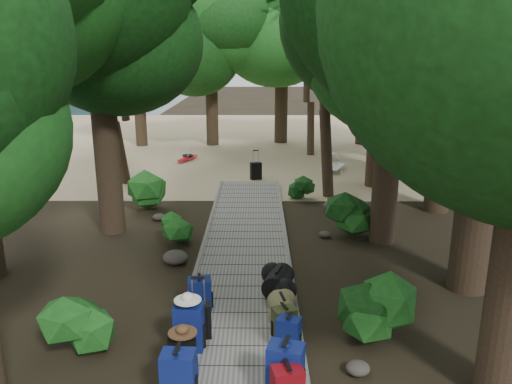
# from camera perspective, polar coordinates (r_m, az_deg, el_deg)

# --- Properties ---
(ground) EXTENTS (120.00, 120.00, 0.00)m
(ground) POSITION_cam_1_polar(r_m,az_deg,el_deg) (10.56, -1.42, -8.88)
(ground) COLOR black
(ground) RESTS_ON ground
(sand_beach) EXTENTS (40.00, 22.00, 0.02)m
(sand_beach) POSITION_cam_1_polar(r_m,az_deg,el_deg) (25.98, -0.42, 5.89)
(sand_beach) COLOR tan
(sand_beach) RESTS_ON ground
(boardwalk) EXTENTS (2.00, 12.00, 0.12)m
(boardwalk) POSITION_cam_1_polar(r_m,az_deg,el_deg) (11.46, -1.28, -6.54)
(boardwalk) COLOR gray
(boardwalk) RESTS_ON ground
(backpack_left_a) EXTENTS (0.43, 0.31, 0.79)m
(backpack_left_a) POSITION_cam_1_polar(r_m,az_deg,el_deg) (6.67, -8.84, -19.98)
(backpack_left_a) COLOR navy
(backpack_left_a) RESTS_ON boardwalk
(backpack_left_b) EXTENTS (0.42, 0.34, 0.68)m
(backpack_left_b) POSITION_cam_1_polar(r_m,az_deg,el_deg) (7.12, -8.43, -17.96)
(backpack_left_b) COLOR black
(backpack_left_b) RESTS_ON boardwalk
(backpack_left_c) EXTENTS (0.44, 0.32, 0.79)m
(backpack_left_c) POSITION_cam_1_polar(r_m,az_deg,el_deg) (7.67, -7.66, -14.76)
(backpack_left_c) COLOR navy
(backpack_left_c) RESTS_ON boardwalk
(backpack_left_d) EXTENTS (0.43, 0.33, 0.60)m
(backpack_left_d) POSITION_cam_1_polar(r_m,az_deg,el_deg) (8.78, -6.44, -11.27)
(backpack_left_d) COLOR navy
(backpack_left_d) RESTS_ON boardwalk
(backpack_right_b) EXTENTS (0.52, 0.42, 0.81)m
(backpack_right_b) POSITION_cam_1_polar(r_m,az_deg,el_deg) (6.71, 3.39, -19.45)
(backpack_right_b) COLOR navy
(backpack_right_b) RESTS_ON boardwalk
(backpack_right_c) EXTENTS (0.40, 0.34, 0.58)m
(backpack_right_c) POSITION_cam_1_polar(r_m,az_deg,el_deg) (7.64, 3.74, -15.71)
(backpack_right_c) COLOR navy
(backpack_right_c) RESTS_ON boardwalk
(backpack_right_d) EXTENTS (0.41, 0.36, 0.53)m
(backpack_right_d) POSITION_cam_1_polar(r_m,az_deg,el_deg) (7.97, 3.23, -14.46)
(backpack_right_d) COLOR #36411D
(backpack_right_d) RESTS_ON boardwalk
(duffel_right_khaki) EXTENTS (0.50, 0.65, 0.39)m
(duffel_right_khaki) POSITION_cam_1_polar(r_m,az_deg,el_deg) (8.45, 3.02, -13.11)
(duffel_right_khaki) COLOR olive
(duffel_right_khaki) RESTS_ON boardwalk
(duffel_right_black) EXTENTS (0.63, 0.81, 0.45)m
(duffel_right_black) POSITION_cam_1_polar(r_m,az_deg,el_deg) (9.27, 2.56, -10.19)
(duffel_right_black) COLOR black
(duffel_right_black) RESTS_ON boardwalk
(suitcase_on_boardwalk) EXTENTS (0.39, 0.26, 0.56)m
(suitcase_on_boardwalk) POSITION_cam_1_polar(r_m,az_deg,el_deg) (7.97, -6.50, -14.42)
(suitcase_on_boardwalk) COLOR black
(suitcase_on_boardwalk) RESTS_ON boardwalk
(lone_suitcase_on_sand) EXTENTS (0.43, 0.32, 0.61)m
(lone_suitcase_on_sand) POSITION_cam_1_polar(r_m,az_deg,el_deg) (17.81, -0.01, 2.42)
(lone_suitcase_on_sand) COLOR black
(lone_suitcase_on_sand) RESTS_ON sand_beach
(hat_brown) EXTENTS (0.39, 0.39, 0.12)m
(hat_brown) POSITION_cam_1_polar(r_m,az_deg,el_deg) (6.90, -8.41, -15.23)
(hat_brown) COLOR #51351E
(hat_brown) RESTS_ON backpack_left_b
(hat_white) EXTENTS (0.40, 0.40, 0.13)m
(hat_white) POSITION_cam_1_polar(r_m,az_deg,el_deg) (7.45, -7.84, -11.70)
(hat_white) COLOR silver
(hat_white) RESTS_ON backpack_left_c
(kayak) EXTENTS (1.95, 3.35, 0.33)m
(kayak) POSITION_cam_1_polar(r_m,az_deg,el_deg) (21.13, -7.80, 3.99)
(kayak) COLOR #B60F18
(kayak) RESTS_ON sand_beach
(sun_lounger) EXTENTS (1.36, 2.02, 0.62)m
(sun_lounger) POSITION_cam_1_polar(r_m,az_deg,el_deg) (19.26, 8.81, 3.27)
(sun_lounger) COLOR silver
(sun_lounger) RESTS_ON sand_beach
(tree_right_c) EXTENTS (4.93, 4.93, 8.53)m
(tree_right_c) POSITION_cam_1_polar(r_m,az_deg,el_deg) (11.64, 15.53, 14.50)
(tree_right_c) COLOR black
(tree_right_c) RESTS_ON ground
(tree_right_d) EXTENTS (5.48, 5.48, 10.05)m
(tree_right_d) POSITION_cam_1_polar(r_m,az_deg,el_deg) (14.67, 21.70, 17.08)
(tree_right_d) COLOR black
(tree_right_d) RESTS_ON ground
(tree_right_e) EXTENTS (4.86, 4.86, 8.74)m
(tree_right_e) POSITION_cam_1_polar(r_m,az_deg,el_deg) (16.94, 14.23, 15.11)
(tree_right_e) COLOR black
(tree_right_e) RESTS_ON ground
(tree_right_f) EXTENTS (5.68, 5.68, 10.14)m
(tree_right_f) POSITION_cam_1_polar(r_m,az_deg,el_deg) (20.25, 19.50, 16.69)
(tree_right_f) COLOR black
(tree_right_f) RESTS_ON ground
(tree_left_c) EXTENTS (5.10, 5.10, 8.87)m
(tree_left_c) POSITION_cam_1_polar(r_m,az_deg,el_deg) (12.53, -17.53, 15.17)
(tree_left_c) COLOR black
(tree_left_c) RESTS_ON ground
(tree_back_a) EXTENTS (4.86, 4.86, 8.41)m
(tree_back_a) POSITION_cam_1_polar(r_m,az_deg,el_deg) (24.49, -5.19, 15.10)
(tree_back_a) COLOR black
(tree_back_a) RESTS_ON ground
(tree_back_b) EXTENTS (5.18, 5.18, 9.25)m
(tree_back_b) POSITION_cam_1_polar(r_m,az_deg,el_deg) (25.16, 2.98, 16.12)
(tree_back_b) COLOR black
(tree_back_b) RESTS_ON ground
(tree_back_c) EXTENTS (5.25, 5.25, 9.44)m
(tree_back_c) POSITION_cam_1_polar(r_m,az_deg,el_deg) (25.20, 12.59, 15.99)
(tree_back_c) COLOR black
(tree_back_c) RESTS_ON ground
(tree_back_d) EXTENTS (4.70, 4.70, 7.83)m
(tree_back_d) POSITION_cam_1_polar(r_m,az_deg,el_deg) (24.81, -13.43, 14.10)
(tree_back_d) COLOR black
(tree_back_d) RESTS_ON ground
(palm_right_a) EXTENTS (4.75, 4.75, 8.09)m
(palm_right_a) POSITION_cam_1_polar(r_m,az_deg,el_deg) (15.66, 9.22, 14.17)
(palm_right_a) COLOR #134312
(palm_right_a) RESTS_ON ground
(palm_right_b) EXTENTS (4.77, 4.77, 9.22)m
(palm_right_b) POSITION_cam_1_polar(r_m,az_deg,el_deg) (20.52, 13.85, 15.79)
(palm_right_b) COLOR #134312
(palm_right_b) RESTS_ON ground
(palm_right_c) EXTENTS (4.36, 4.36, 6.94)m
(palm_right_c) POSITION_cam_1_polar(r_m,az_deg,el_deg) (22.26, 7.08, 13.12)
(palm_right_c) COLOR #134312
(palm_right_c) RESTS_ON ground
(palm_left_a) EXTENTS (4.14, 4.14, 6.59)m
(palm_left_a) POSITION_cam_1_polar(r_m,az_deg,el_deg) (17.43, -16.10, 11.43)
(palm_left_a) COLOR #134312
(palm_left_a) RESTS_ON ground
(rock_left_b) EXTENTS (0.33, 0.30, 0.18)m
(rock_left_b) POSITION_cam_1_polar(r_m,az_deg,el_deg) (9.42, -19.26, -12.40)
(rock_left_b) COLOR #4C473F
(rock_left_b) RESTS_ON ground
(rock_left_c) EXTENTS (0.54, 0.49, 0.30)m
(rock_left_c) POSITION_cam_1_polar(r_m,az_deg,el_deg) (10.92, -9.20, -7.38)
(rock_left_c) COLOR #4C473F
(rock_left_c) RESTS_ON ground
(rock_left_d) EXTENTS (0.34, 0.31, 0.19)m
(rock_left_d) POSITION_cam_1_polar(r_m,az_deg,el_deg) (13.77, -11.07, -2.83)
(rock_left_d) COLOR #4C473F
(rock_left_d) RESTS_ON ground
(rock_right_a) EXTENTS (0.35, 0.31, 0.19)m
(rock_right_a) POSITION_cam_1_polar(r_m,az_deg,el_deg) (7.58, 11.55, -19.12)
(rock_right_a) COLOR #4C473F
(rock_right_a) RESTS_ON ground
(rock_right_b) EXTENTS (0.42, 0.38, 0.23)m
(rock_right_b) POSITION_cam_1_polar(r_m,az_deg,el_deg) (9.84, 15.33, -10.65)
(rock_right_b) COLOR #4C473F
(rock_right_b) RESTS_ON ground
(rock_right_c) EXTENTS (0.29, 0.26, 0.16)m
(rock_right_c) POSITION_cam_1_polar(r_m,az_deg,el_deg) (12.41, 7.87, -4.81)
(rock_right_c) COLOR #4C473F
(rock_right_c) RESTS_ON ground
(rock_right_d) EXTENTS (0.61, 0.55, 0.34)m
(rock_right_d) POSITION_cam_1_polar(r_m,az_deg,el_deg) (14.40, 8.90, -1.60)
(rock_right_d) COLOR #4C473F
(rock_right_d) RESTS_ON ground
(shrub_left_a) EXTENTS (0.94, 0.94, 0.84)m
(shrub_left_a) POSITION_cam_1_polar(r_m,az_deg,el_deg) (8.27, -19.23, -13.91)
(shrub_left_a) COLOR #174E1A
(shrub_left_a) RESTS_ON ground
(shrub_left_b) EXTENTS (0.81, 0.81, 0.73)m
(shrub_left_b) POSITION_cam_1_polar(r_m,az_deg,el_deg) (11.93, -9.39, -4.27)
(shrub_left_b) COLOR #174E1A
(shrub_left_b) RESTS_ON ground
(shrub_left_c) EXTENTS (1.33, 1.33, 1.19)m
(shrub_left_c) POSITION_cam_1_polar(r_m,az_deg,el_deg) (14.61, -12.49, 0.21)
(shrub_left_c) COLOR #174E1A
(shrub_left_c) RESTS_ON ground
(shrub_right_a) EXTENTS (1.14, 1.14, 1.03)m
(shrub_right_a) POSITION_cam_1_polar(r_m,az_deg,el_deg) (8.23, 13.71, -12.85)
(shrub_right_a) COLOR #174E1A
(shrub_right_a) RESTS_ON ground
(shrub_right_b) EXTENTS (1.23, 1.23, 1.11)m
(shrub_right_b) POSITION_cam_1_polar(r_m,az_deg,el_deg) (12.49, 10.90, -2.51)
(shrub_right_b) COLOR #174E1A
(shrub_right_b) RESTS_ON ground
(shrub_right_c) EXTENTS (0.74, 0.74, 0.67)m
(shrub_right_c) POSITION_cam_1_polar(r_m,az_deg,el_deg) (15.55, 5.18, 0.45)
(shrub_right_c) COLOR #174E1A
(shrub_right_c) RESTS_ON ground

